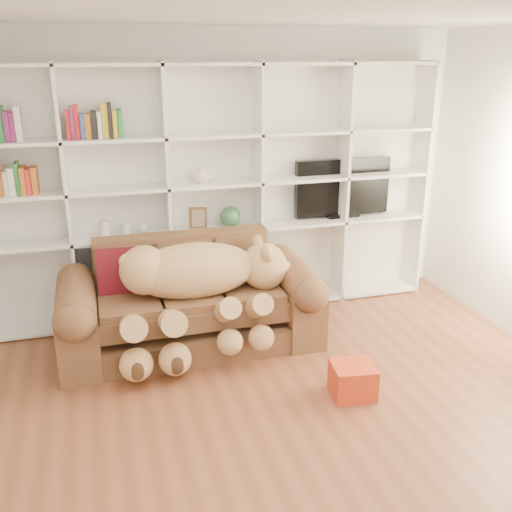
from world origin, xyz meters
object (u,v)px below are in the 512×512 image
object	(u,v)px
teddy_bear	(198,284)
tv	(342,188)
sofa	(190,307)
gift_box	(353,380)

from	to	relation	value
teddy_bear	tv	xyz separation A→B (m)	(1.68, 0.87, 0.52)
sofa	tv	xyz separation A→B (m)	(1.72, 0.68, 0.81)
tv	sofa	bearing A→B (deg)	-158.42
sofa	gift_box	bearing A→B (deg)	-48.65
gift_box	tv	distance (m)	2.23
teddy_bear	tv	size ratio (longest dim) A/B	1.57
teddy_bear	gift_box	bearing A→B (deg)	-45.27
sofa	tv	world-z (taller)	tv
gift_box	teddy_bear	bearing A→B (deg)	135.17
sofa	gift_box	world-z (taller)	sofa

